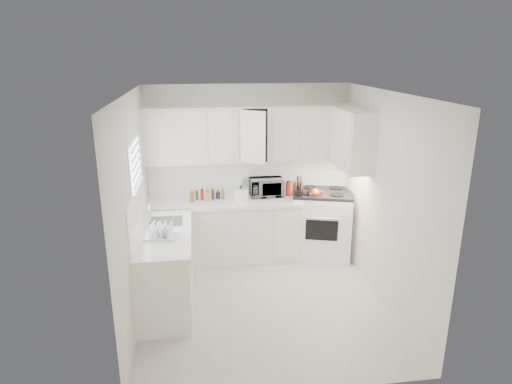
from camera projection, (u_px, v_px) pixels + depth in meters
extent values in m
plane|color=beige|center=(264.00, 302.00, 5.67)|extent=(3.20, 3.20, 0.00)
plane|color=white|center=(265.00, 93.00, 4.90)|extent=(3.20, 3.20, 0.00)
plane|color=silver|center=(248.00, 171.00, 6.80)|extent=(3.00, 0.00, 3.00)
plane|color=silver|center=(293.00, 267.00, 3.77)|extent=(3.00, 0.00, 3.00)
plane|color=silver|center=(134.00, 211.00, 5.09)|extent=(0.00, 3.20, 3.20)
plane|color=silver|center=(385.00, 200.00, 5.48)|extent=(0.00, 3.20, 3.20)
cube|color=white|center=(224.00, 202.00, 6.57)|extent=(2.24, 0.64, 0.05)
cube|color=white|center=(164.00, 234.00, 5.43)|extent=(0.64, 1.62, 0.05)
cube|color=white|center=(248.00, 176.00, 6.81)|extent=(2.98, 0.02, 0.55)
cube|color=white|center=(137.00, 212.00, 5.30)|extent=(0.02, 1.60, 0.55)
imported|color=gray|center=(266.00, 185.00, 6.75)|extent=(0.50, 0.29, 0.33)
cylinder|color=white|center=(240.00, 187.00, 6.75)|extent=(0.12, 0.12, 0.27)
cylinder|color=brown|center=(192.00, 195.00, 6.60)|extent=(0.06, 0.06, 0.13)
cylinder|color=#386F25|center=(197.00, 197.00, 6.53)|extent=(0.06, 0.06, 0.13)
cylinder|color=red|center=(203.00, 195.00, 6.62)|extent=(0.06, 0.06, 0.13)
cylinder|color=gold|center=(208.00, 196.00, 6.55)|extent=(0.06, 0.06, 0.13)
cylinder|color=#582C19|center=(213.00, 194.00, 6.64)|extent=(0.06, 0.06, 0.13)
cylinder|color=black|center=(218.00, 196.00, 6.57)|extent=(0.06, 0.06, 0.13)
cylinder|color=brown|center=(223.00, 194.00, 6.66)|extent=(0.06, 0.06, 0.13)
cylinder|color=red|center=(287.00, 189.00, 6.82)|extent=(0.06, 0.06, 0.19)
cylinder|color=gold|center=(291.00, 190.00, 6.77)|extent=(0.06, 0.06, 0.19)
cylinder|color=#582C19|center=(294.00, 188.00, 6.83)|extent=(0.06, 0.06, 0.19)
cylinder|color=black|center=(298.00, 189.00, 6.78)|extent=(0.06, 0.06, 0.19)
cylinder|color=brown|center=(301.00, 188.00, 6.85)|extent=(0.06, 0.06, 0.19)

